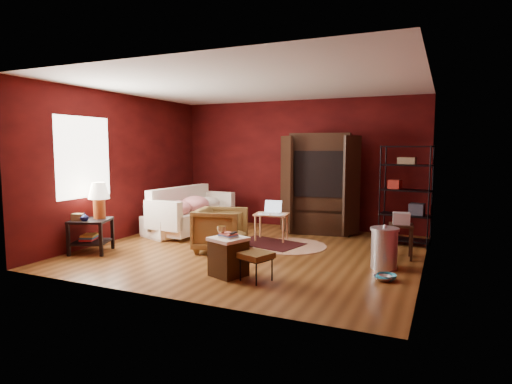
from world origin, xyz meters
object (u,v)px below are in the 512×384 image
laptop_desk (272,216)px  sofa (192,214)px  wire_shelving (407,191)px  hamper (228,256)px  tv_armoire (320,182)px  side_table (95,210)px  armchair (221,228)px

laptop_desk → sofa: bearing=169.0°
sofa → laptop_desk: bearing=-71.9°
laptop_desk → wire_shelving: wire_shelving is taller
hamper → sofa: bearing=131.7°
laptop_desk → wire_shelving: 2.50m
sofa → wire_shelving: 4.27m
tv_armoire → side_table: bearing=-143.3°
tv_armoire → wire_shelving: 1.78m
side_table → hamper: 2.76m
side_table → hamper: (2.71, -0.30, -0.43)m
side_table → tv_armoire: tv_armoire is taller
hamper → wire_shelving: 3.69m
armchair → laptop_desk: 1.20m
side_table → laptop_desk: size_ratio=1.56×
armchair → tv_armoire: tv_armoire is taller
side_table → hamper: bearing=-6.4°
armchair → wire_shelving: (2.84, 1.78, 0.58)m
armchair → laptop_desk: (0.49, 1.10, 0.06)m
sofa → tv_armoire: 2.75m
tv_armoire → wire_shelving: tv_armoire is taller
side_table → wire_shelving: (4.77, 2.68, 0.28)m
sofa → hamper: 3.20m
armchair → side_table: size_ratio=0.69×
sofa → tv_armoire: bearing=-46.6°
sofa → side_table: size_ratio=1.70×
tv_armoire → wire_shelving: bearing=-22.7°
wire_shelving → hamper: bearing=-117.6°
laptop_desk → tv_armoire: 1.41m
hamper → side_table: bearing=173.6°
hamper → tv_armoire: 3.51m
hamper → laptop_desk: (-0.29, 2.30, 0.19)m
laptop_desk → tv_armoire: size_ratio=0.37×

